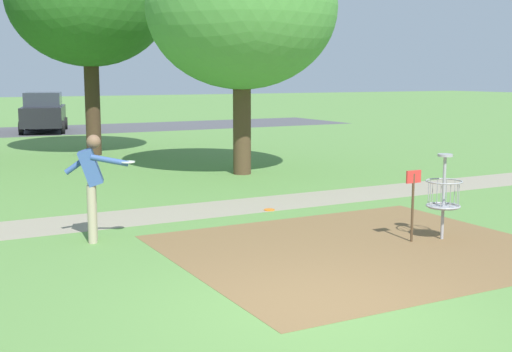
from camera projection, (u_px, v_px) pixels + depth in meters
ground_plane at (323, 310)px, 7.62m from camera, size 160.00×160.00×0.00m
dirt_tee_pad at (360, 249)px, 10.29m from camera, size 5.59×4.79×0.01m
disc_golf_basket at (440, 193)px, 10.77m from camera, size 0.98×0.58×1.39m
player_throwing at (92, 180)px, 10.61m from camera, size 0.98×0.76×1.71m
frisbee_near_basket at (269, 210)px, 13.22m from camera, size 0.21×0.21×0.02m
tree_mid_left at (242, 8)px, 17.45m from camera, size 4.98×4.98×6.49m
parked_car_center_right at (44, 112)px, 31.33m from camera, size 2.82×4.52×1.84m
gravel_path at (150, 215)px, 12.73m from camera, size 40.00×1.50×0.00m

